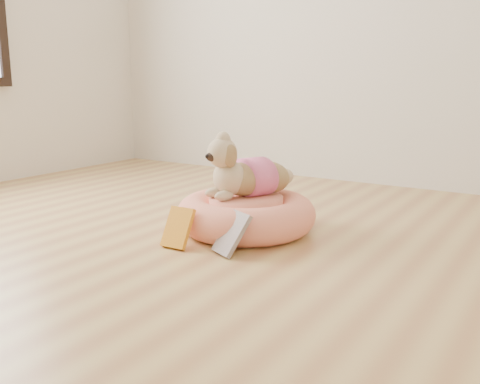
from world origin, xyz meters
The scene contains 5 objects.
floor centered at (0.00, 0.00, 0.00)m, with size 4.50×4.50×0.00m, color #B27C4A.
pet_bed centered at (0.06, 0.82, 0.08)m, with size 0.64×0.64×0.17m.
dog centered at (0.04, 0.83, 0.32)m, with size 0.29×0.42×0.31m, color brown, non-canonical shape.
book_yellow centered at (-0.06, 0.47, 0.08)m, with size 0.12×0.02×0.18m, color yellow.
book_white centered at (0.18, 0.52, 0.08)m, with size 0.12×0.02×0.19m, color white.
Camera 1 is at (1.32, -1.20, 0.69)m, focal length 40.00 mm.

